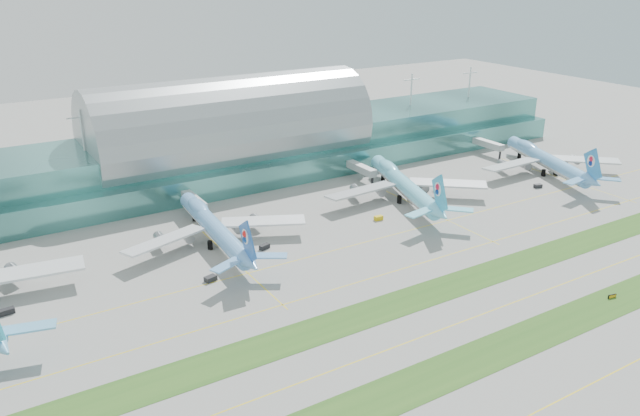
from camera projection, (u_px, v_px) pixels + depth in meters
ground at (424, 300)px, 172.15m from camera, size 700.00×700.00×0.00m
terminal at (231, 144)px, 269.35m from camera, size 340.00×69.10×36.00m
grass_strip_near at (500, 349)px, 149.89m from camera, size 420.00×12.00×0.08m
grass_strip_far at (419, 297)px, 173.73m from camera, size 420.00×12.00×0.08m
taxiline_a at (570, 395)px, 134.01m from camera, size 420.00×0.35×0.01m
taxiline_b at (459, 323)px, 161.03m from camera, size 420.00×0.35×0.01m
taxiline_c at (385, 274)px, 186.46m from camera, size 420.00×0.35×0.01m
taxiline_d at (344, 248)px, 203.94m from camera, size 420.00×0.35×0.01m
airliner_b at (213, 226)px, 205.47m from camera, size 62.42×70.99×19.53m
airliner_c at (403, 183)px, 244.69m from camera, size 63.58×73.76×20.82m
airliner_d at (546, 159)px, 275.86m from camera, size 61.45×71.55×20.41m
gse_b at (6, 312)px, 164.80m from camera, size 4.20×2.24×1.54m
gse_c at (211, 279)px, 182.26m from camera, size 3.87×2.93×1.51m
gse_d at (264, 247)px, 202.86m from camera, size 3.92×2.67×1.56m
gse_e at (378, 218)px, 225.95m from camera, size 3.24×1.84×1.58m
gse_f at (440, 200)px, 243.80m from camera, size 3.75×2.60×1.49m
gse_g at (538, 186)px, 259.02m from camera, size 3.58×2.46×1.47m
gse_h at (573, 175)px, 272.46m from camera, size 3.78×1.95×1.61m
taxiway_sign_east at (612, 296)px, 172.83m from camera, size 2.74×0.85×1.16m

